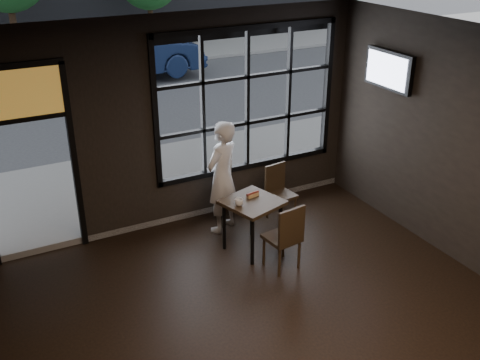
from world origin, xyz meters
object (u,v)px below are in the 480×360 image
chair_near (282,236)px  cafe_table (252,225)px  man (222,177)px  navy_car (124,52)px

chair_near → cafe_table: bearing=-83.8°
cafe_table → man: 0.88m
cafe_table → chair_near: size_ratio=0.81×
man → chair_near: bearing=72.8°
chair_near → navy_car: (0.99, 10.39, 0.37)m
cafe_table → chair_near: chair_near is taller
chair_near → man: man is taller
man → cafe_table: bearing=70.7°
navy_car → man: bearing=170.1°
navy_car → chair_near: bearing=172.4°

